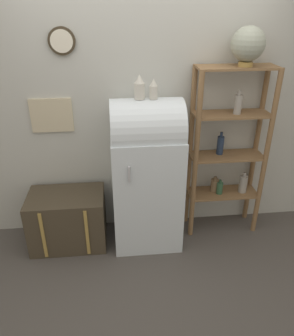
% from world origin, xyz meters
% --- Properties ---
extents(ground_plane, '(12.00, 12.00, 0.00)m').
position_xyz_m(ground_plane, '(0.00, 0.00, 0.00)').
color(ground_plane, '#4C4742').
extents(wall_back, '(7.00, 0.09, 2.70)m').
position_xyz_m(wall_back, '(-0.00, 0.57, 1.35)').
color(wall_back, '#B7B7AD').
rests_on(wall_back, ground_plane).
extents(refrigerator, '(0.66, 0.61, 1.49)m').
position_xyz_m(refrigerator, '(-0.00, 0.26, 0.77)').
color(refrigerator, silver).
rests_on(refrigerator, ground_plane).
extents(suitcase_trunk, '(0.74, 0.49, 0.56)m').
position_xyz_m(suitcase_trunk, '(-0.80, 0.27, 0.28)').
color(suitcase_trunk, '#423828').
rests_on(suitcase_trunk, ground_plane).
extents(shelf_unit, '(0.75, 0.30, 1.73)m').
position_xyz_m(shelf_unit, '(0.82, 0.38, 0.94)').
color(shelf_unit, olive).
rests_on(shelf_unit, ground_plane).
extents(globe, '(0.29, 0.29, 0.33)m').
position_xyz_m(globe, '(0.88, 0.36, 1.91)').
color(globe, '#AD8942').
rests_on(globe, shelf_unit).
extents(vase_left, '(0.09, 0.09, 0.21)m').
position_xyz_m(vase_left, '(-0.06, 0.26, 1.59)').
color(vase_left, beige).
rests_on(vase_left, refrigerator).
extents(vase_center, '(0.07, 0.07, 0.17)m').
position_xyz_m(vase_center, '(0.06, 0.25, 1.57)').
color(vase_center, beige).
rests_on(vase_center, refrigerator).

